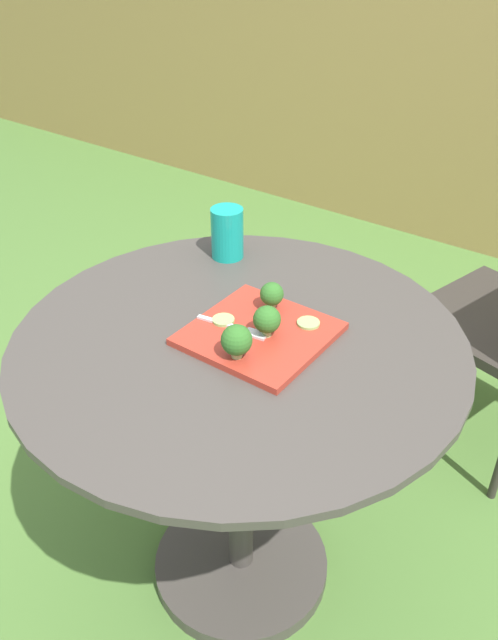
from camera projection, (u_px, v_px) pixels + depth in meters
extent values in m
plane|color=#4C7533|center=(241.00, 568.00, 1.68)|extent=(12.00, 12.00, 0.00)
cylinder|color=#423D38|center=(239.00, 341.00, 1.28)|extent=(0.90, 0.90, 0.02)
cylinder|color=#423D38|center=(240.00, 465.00, 1.47)|extent=(0.06, 0.06, 0.67)
cylinder|color=#423D38|center=(241.00, 563.00, 1.67)|extent=(0.44, 0.44, 0.04)
cylinder|color=#332D28|center=(473.00, 334.00, 2.18)|extent=(0.02, 0.02, 0.43)
cylinder|color=#332D28|center=(404.00, 377.00, 2.00)|extent=(0.02, 0.02, 0.43)
cube|color=#AD3323|center=(259.00, 334.00, 1.27)|extent=(0.26, 0.26, 0.01)
cylinder|color=#149989|center=(227.00, 233.00, 1.52)|extent=(0.08, 0.08, 0.12)
cylinder|color=#118275|center=(227.00, 240.00, 1.53)|extent=(0.07, 0.07, 0.09)
cube|color=silver|center=(221.00, 324.00, 1.29)|extent=(0.11, 0.03, 0.00)
cube|color=silver|center=(256.00, 334.00, 1.26)|extent=(0.05, 0.03, 0.00)
cylinder|color=#99B770|center=(267.00, 332.00, 1.25)|extent=(0.02, 0.02, 0.01)
sphere|color=#2D6623|center=(267.00, 319.00, 1.24)|extent=(0.05, 0.05, 0.05)
cylinder|color=#99B770|center=(272.00, 306.00, 1.33)|extent=(0.02, 0.02, 0.02)
sphere|color=#2D6623|center=(272.00, 294.00, 1.32)|extent=(0.05, 0.05, 0.05)
cylinder|color=#99B770|center=(237.00, 354.00, 1.20)|extent=(0.02, 0.02, 0.01)
sphere|color=#2D6623|center=(237.00, 340.00, 1.18)|extent=(0.06, 0.06, 0.06)
cylinder|color=#8EB766|center=(308.00, 323.00, 1.29)|extent=(0.05, 0.05, 0.01)
cylinder|color=#8EB766|center=(223.00, 320.00, 1.30)|extent=(0.04, 0.04, 0.01)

